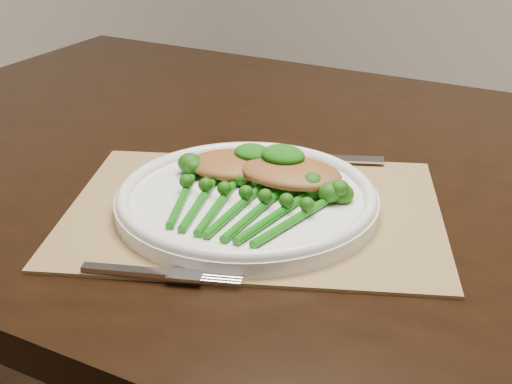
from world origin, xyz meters
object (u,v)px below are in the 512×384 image
Objects in this scene: placemat at (254,211)px; dinner_plate at (247,198)px; broccolini_bundle at (237,208)px; chicken_fillet_left at (237,165)px.

dinner_plate is at bearing -179.61° from placemat.
broccolini_bundle is at bearing -108.27° from placemat.
placemat is at bearing -64.99° from chicken_fillet_left.
chicken_fillet_left is at bearing 139.58° from dinner_plate.
broccolini_bundle is (0.06, -0.08, -0.01)m from chicken_fillet_left.
broccolini_bundle is (0.02, -0.04, 0.01)m from dinner_plate.
placemat is at bearing 32.17° from dinner_plate.
chicken_fillet_left and broccolini_bundle have the same top height.
broccolini_bundle is (0.01, -0.04, 0.02)m from placemat.
placemat is 0.02m from dinner_plate.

